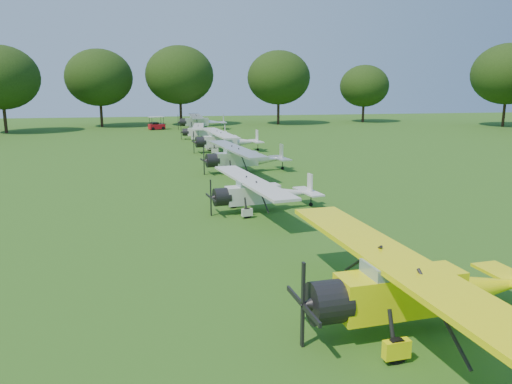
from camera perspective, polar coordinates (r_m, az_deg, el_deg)
ground at (r=28.64m, az=0.16°, el=-1.66°), size 160.00×160.00×0.00m
tree_belt at (r=28.83m, az=7.32°, el=14.43°), size 137.36×130.27×14.52m
aircraft_2 at (r=15.02m, az=18.04°, el=-9.96°), size 7.64×12.17×2.39m
aircraft_3 at (r=27.37m, az=0.56°, el=0.14°), size 6.30×9.97×1.96m
aircraft_4 at (r=39.36m, az=-1.52°, el=4.08°), size 6.96×11.02×2.16m
aircraft_5 at (r=51.17m, az=-3.55°, el=6.03°), size 7.13×11.33×2.23m
aircraft_6 at (r=63.11m, az=-6.13°, el=6.97°), size 5.84×9.30×1.83m
aircraft_7 at (r=76.48m, az=-6.37°, el=8.11°), size 7.31×11.60×2.30m
golf_cart at (r=77.21m, az=-11.33°, el=7.48°), size 2.61×2.04×1.96m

